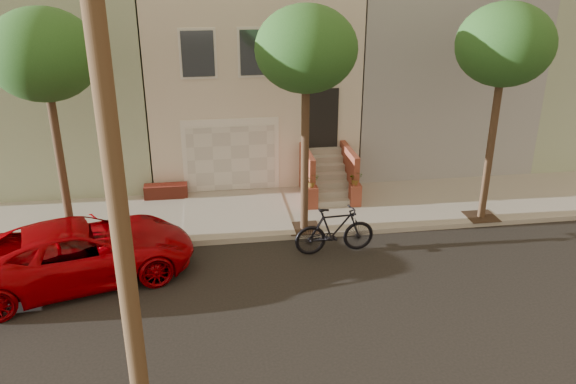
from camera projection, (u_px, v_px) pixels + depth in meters
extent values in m
plane|color=black|center=(291.00, 310.00, 13.07)|extent=(90.00, 90.00, 0.00)
cube|color=#9A978C|center=(265.00, 212.00, 17.94)|extent=(40.00, 3.70, 0.15)
cube|color=#BAAE9E|center=(246.00, 66.00, 21.94)|extent=(7.00, 8.00, 7.00)
cube|color=gray|center=(62.00, 71.00, 21.01)|extent=(6.50, 8.00, 7.00)
cube|color=gray|center=(416.00, 62.00, 22.88)|extent=(6.50, 8.00, 7.00)
cube|color=gray|center=(565.00, 58.00, 23.77)|extent=(6.50, 8.00, 7.00)
cube|color=silver|center=(231.00, 155.00, 19.02)|extent=(3.20, 0.12, 2.50)
cube|color=beige|center=(231.00, 159.00, 19.01)|extent=(2.90, 0.06, 2.20)
cube|color=#9A978C|center=(236.00, 212.00, 17.78)|extent=(3.20, 3.70, 0.02)
cube|color=maroon|center=(166.00, 191.00, 18.82)|extent=(1.40, 0.45, 0.44)
cube|color=black|center=(323.00, 118.00, 18.97)|extent=(1.00, 0.06, 2.00)
cube|color=#3F4751|center=(198.00, 54.00, 17.59)|extent=(1.00, 0.06, 1.40)
cube|color=silver|center=(198.00, 54.00, 17.61)|extent=(1.15, 0.05, 1.55)
cube|color=#3F4751|center=(256.00, 53.00, 17.84)|extent=(1.00, 0.06, 1.40)
cube|color=silver|center=(256.00, 52.00, 17.85)|extent=(1.15, 0.05, 1.55)
cube|color=#3F4751|center=(312.00, 51.00, 18.08)|extent=(1.00, 0.06, 1.40)
cube|color=silver|center=(312.00, 51.00, 18.10)|extent=(1.15, 0.05, 1.55)
cube|color=#9A978C|center=(333.00, 203.00, 18.20)|extent=(1.20, 0.28, 0.20)
cube|color=#9A978C|center=(331.00, 194.00, 18.38)|extent=(1.20, 0.28, 0.20)
cube|color=#9A978C|center=(330.00, 185.00, 18.56)|extent=(1.20, 0.28, 0.20)
cube|color=#9A978C|center=(328.00, 176.00, 18.74)|extent=(1.20, 0.28, 0.20)
cube|color=#9A978C|center=(326.00, 168.00, 18.92)|extent=(1.20, 0.28, 0.20)
cube|color=#9A978C|center=(325.00, 159.00, 19.10)|extent=(1.20, 0.28, 0.20)
cube|color=#9A978C|center=(323.00, 151.00, 19.28)|extent=(1.20, 0.28, 0.20)
cube|color=brown|center=(307.00, 174.00, 18.61)|extent=(0.18, 1.96, 1.60)
cube|color=brown|center=(349.00, 172.00, 18.80)|extent=(0.18, 1.96, 1.60)
cube|color=brown|center=(312.00, 197.00, 17.97)|extent=(0.35, 0.35, 0.70)
imported|color=#1F4D1B|center=(312.00, 180.00, 17.76)|extent=(0.40, 0.35, 0.45)
cube|color=brown|center=(355.00, 195.00, 18.16)|extent=(0.35, 0.35, 0.70)
imported|color=#1F4D1B|center=(356.00, 178.00, 17.95)|extent=(0.41, 0.35, 0.45)
cube|color=#2D2116|center=(73.00, 243.00, 15.82)|extent=(0.90, 0.90, 0.02)
cylinder|color=#372619|center=(62.00, 172.00, 15.03)|extent=(0.22, 0.22, 4.20)
ellipsoid|color=#1F4D1B|center=(43.00, 55.00, 13.88)|extent=(2.70, 2.57, 2.29)
cube|color=#2D2116|center=(304.00, 228.00, 16.72)|extent=(0.90, 0.90, 0.02)
cylinder|color=#372619|center=(305.00, 160.00, 15.92)|extent=(0.22, 0.22, 4.20)
ellipsoid|color=#1F4D1B|center=(306.00, 49.00, 14.77)|extent=(2.70, 2.57, 2.29)
cube|color=#2D2116|center=(481.00, 216.00, 17.47)|extent=(0.90, 0.90, 0.02)
cylinder|color=#372619|center=(490.00, 151.00, 16.68)|extent=(0.22, 0.22, 4.20)
ellipsoid|color=#1F4D1B|center=(505.00, 45.00, 15.53)|extent=(2.70, 2.57, 2.29)
cylinder|color=#4B3522|center=(111.00, 152.00, 7.83)|extent=(0.30, 0.30, 10.00)
imported|color=#9D0007|center=(81.00, 252.00, 14.08)|extent=(5.98, 3.94, 1.53)
imported|color=black|center=(335.00, 230.00, 15.42)|extent=(2.24, 0.76, 1.33)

